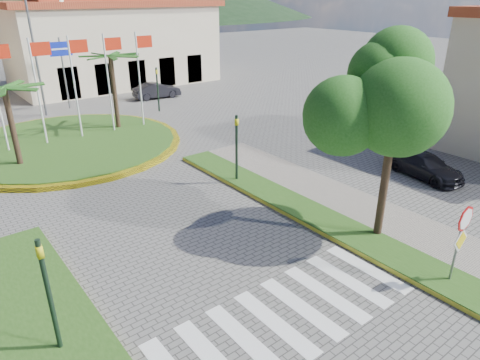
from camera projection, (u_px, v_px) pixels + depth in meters
sidewalk_right at (466, 268)px, 13.57m from camera, size 4.00×28.00×0.15m
verge_right at (447, 282)px, 12.88m from camera, size 1.60×28.00×0.18m
crosswalk at (286, 316)px, 11.64m from camera, size 8.00×3.00×0.01m
roundabout_island at (68, 144)px, 24.55m from camera, size 12.70×12.70×6.00m
stop_sign at (462, 233)px, 12.23m from camera, size 0.80×0.11×2.65m
deciduous_tree at (398, 94)px, 13.41m from camera, size 3.60×3.60×6.80m
traffic_light_left at (48, 287)px, 9.73m from camera, size 0.15×0.18×3.20m
traffic_light_right at (237, 143)px, 19.18m from camera, size 0.15×0.18×3.20m
traffic_light_far at (157, 85)px, 31.25m from camera, size 0.18×0.15×3.20m
direction_sign_east at (62, 61)px, 31.37m from camera, size 1.60×0.14×5.20m
street_lamp_centre at (35, 51)px, 29.15m from camera, size 4.80×0.16×8.00m
building_right at (114, 42)px, 40.25m from camera, size 19.08×9.54×8.05m
car_dark_b at (157, 90)px, 35.77m from camera, size 4.01×1.74×1.28m
car_side_right at (425, 165)px, 20.38m from camera, size 2.17×4.05×1.12m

